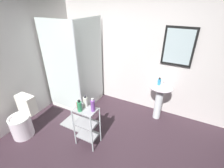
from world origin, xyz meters
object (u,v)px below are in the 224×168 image
(hand_soap_bottle, at_px, (159,82))
(bath_mat, at_px, (77,123))
(shower_stall, at_px, (78,87))
(toilet, at_px, (23,120))
(storage_cart, at_px, (87,124))
(rinse_cup, at_px, (79,105))
(conditioner_bottle_purple, at_px, (93,105))
(lotion_bottle_white, at_px, (85,102))
(pedestal_sink, at_px, (160,95))
(body_wash_bottle_green, at_px, (80,106))

(hand_soap_bottle, height_order, bath_mat, hand_soap_bottle)
(shower_stall, relative_size, hand_soap_bottle, 13.34)
(toilet, height_order, storage_cart, toilet)
(shower_stall, height_order, rinse_cup, shower_stall)
(hand_soap_bottle, bearing_deg, bath_mat, -145.30)
(conditioner_bottle_purple, xyz_separation_m, rinse_cup, (-0.25, -0.04, -0.05))
(rinse_cup, bearing_deg, hand_soap_bottle, 51.31)
(shower_stall, height_order, conditioner_bottle_purple, shower_stall)
(shower_stall, distance_m, storage_cart, 1.29)
(hand_soap_bottle, xyz_separation_m, lotion_bottle_white, (-0.92, -1.17, -0.04))
(toilet, xyz_separation_m, bath_mat, (0.71, 0.66, -0.31))
(shower_stall, bearing_deg, storage_cart, -45.37)
(pedestal_sink, bearing_deg, conditioner_bottle_purple, -122.97)
(shower_stall, height_order, body_wash_bottle_green, shower_stall)
(shower_stall, relative_size, pedestal_sink, 2.47)
(storage_cart, distance_m, hand_soap_bottle, 1.58)
(shower_stall, bearing_deg, toilet, -102.71)
(rinse_cup, bearing_deg, bath_mat, 140.17)
(shower_stall, relative_size, body_wash_bottle_green, 10.00)
(shower_stall, distance_m, hand_soap_bottle, 1.86)
(body_wash_bottle_green, bearing_deg, rinse_cup, 139.26)
(shower_stall, relative_size, rinse_cup, 20.15)
(pedestal_sink, relative_size, hand_soap_bottle, 5.40)
(conditioner_bottle_purple, relative_size, lotion_bottle_white, 1.10)
(shower_stall, height_order, toilet, shower_stall)
(pedestal_sink, height_order, bath_mat, pedestal_sink)
(toilet, distance_m, storage_cart, 1.26)
(storage_cart, bearing_deg, shower_stall, 134.63)
(toilet, height_order, body_wash_bottle_green, body_wash_bottle_green)
(pedestal_sink, relative_size, lotion_bottle_white, 3.88)
(toilet, bearing_deg, body_wash_bottle_green, 14.46)
(shower_stall, distance_m, lotion_bottle_white, 1.27)
(hand_soap_bottle, height_order, conditioner_bottle_purple, conditioner_bottle_purple)
(body_wash_bottle_green, height_order, bath_mat, body_wash_bottle_green)
(shower_stall, bearing_deg, body_wash_bottle_green, -49.20)
(pedestal_sink, distance_m, hand_soap_bottle, 0.30)
(toilet, relative_size, rinse_cup, 7.66)
(pedestal_sink, xyz_separation_m, bath_mat, (-1.41, -0.97, -0.57))
(conditioner_bottle_purple, bearing_deg, shower_stall, 139.32)
(storage_cart, distance_m, bath_mat, 0.71)
(lotion_bottle_white, bearing_deg, storage_cart, -59.72)
(shower_stall, relative_size, storage_cart, 2.70)
(hand_soap_bottle, height_order, body_wash_bottle_green, hand_soap_bottle)
(hand_soap_bottle, bearing_deg, body_wash_bottle_green, -125.55)
(hand_soap_bottle, relative_size, conditioner_bottle_purple, 0.65)
(pedestal_sink, height_order, body_wash_bottle_green, body_wash_bottle_green)
(lotion_bottle_white, height_order, body_wash_bottle_green, lotion_bottle_white)
(storage_cart, distance_m, conditioner_bottle_purple, 0.43)
(toilet, distance_m, body_wash_bottle_green, 1.29)
(rinse_cup, bearing_deg, shower_stall, 130.19)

